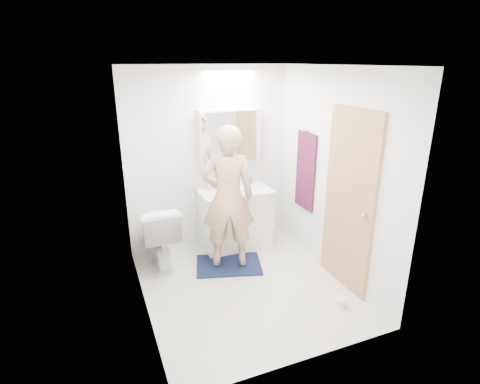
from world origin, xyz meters
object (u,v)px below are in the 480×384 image
person (228,198)px  toilet_paper_roll (341,302)px  soap_bottle_b (217,181)px  toilet (158,235)px  toothbrush_cup (249,181)px  vanity_cabinet (235,220)px  soap_bottle_a (209,182)px  medicine_cabinet (231,136)px

person → toilet_paper_roll: person is taller
person → soap_bottle_b: (0.09, 0.66, -0.00)m
toilet → toothbrush_cup: (1.35, 0.28, 0.45)m
vanity_cabinet → toilet: 1.08m
soap_bottle_b → toilet_paper_roll: size_ratio=1.68×
toothbrush_cup → soap_bottle_a: bearing=-179.0°
medicine_cabinet → toothbrush_cup: size_ratio=9.28×
medicine_cabinet → toilet: size_ratio=1.07×
medicine_cabinet → soap_bottle_b: bearing=-172.1°
person → toilet: bearing=-8.6°
medicine_cabinet → person: bearing=-114.0°
person → soap_bottle_a: size_ratio=8.67×
toilet → toilet_paper_roll: bearing=134.1°
vanity_cabinet → toilet_paper_roll: size_ratio=8.18×
soap_bottle_a → toothbrush_cup: (0.59, 0.01, -0.06)m
person → toothbrush_cup: size_ratio=18.24×
soap_bottle_a → toilet_paper_roll: (0.83, -1.86, -0.87)m
medicine_cabinet → soap_bottle_b: 0.63m
soap_bottle_b → toilet_paper_roll: soap_bottle_b is taller
soap_bottle_a → soap_bottle_b: bearing=13.0°
toothbrush_cup → toilet_paper_roll: toothbrush_cup is taller
soap_bottle_a → soap_bottle_b: soap_bottle_a is taller
toilet_paper_roll → medicine_cabinet: bearing=104.2°
toilet → medicine_cabinet: bearing=-164.4°
person → toilet_paper_roll: size_ratio=15.73×
vanity_cabinet → medicine_cabinet: size_ratio=1.02×
person → toothbrush_cup: 0.85m
person → toothbrush_cup: bearing=-114.4°
vanity_cabinet → soap_bottle_a: 0.64m
toothbrush_cup → toilet_paper_roll: (0.24, -1.87, -0.81)m
toothbrush_cup → toilet: bearing=-168.5°
toilet → toilet_paper_roll: (1.59, -1.59, -0.36)m
soap_bottle_b → person: bearing=-98.0°
vanity_cabinet → toilet: bearing=-173.9°
vanity_cabinet → toilet_paper_roll: (0.51, -1.71, -0.34)m
toilet → toothbrush_cup: toothbrush_cup is taller
toilet → soap_bottle_a: soap_bottle_a is taller
vanity_cabinet → soap_bottle_a: size_ratio=4.51×
medicine_cabinet → toothbrush_cup: bearing=-11.5°
toilet → soap_bottle_b: 1.06m
person → soap_bottle_b: size_ratio=9.37×
medicine_cabinet → soap_bottle_a: size_ratio=4.41×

